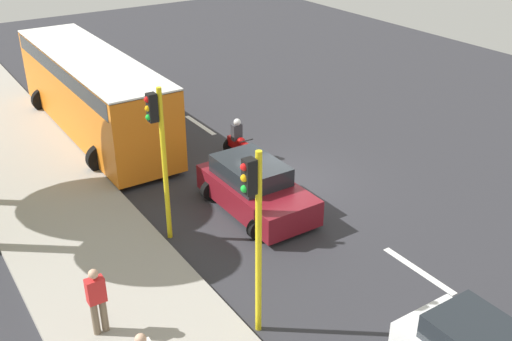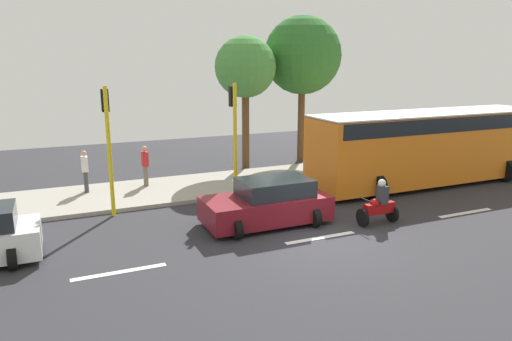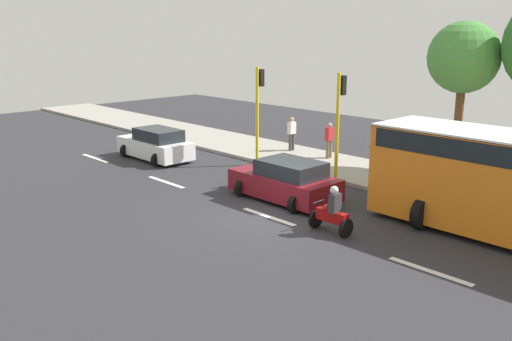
{
  "view_description": "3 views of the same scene",
  "coord_description": "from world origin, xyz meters",
  "px_view_note": "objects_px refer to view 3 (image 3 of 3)",
  "views": [
    {
      "loc": [
        10.57,
        14.28,
        9.37
      ],
      "look_at": [
        1.64,
        0.71,
        1.18
      ],
      "focal_mm": 41.61,
      "sensor_mm": 36.0,
      "label": 1
    },
    {
      "loc": [
        -11.66,
        7.26,
        5.34
      ],
      "look_at": [
        2.75,
        0.96,
        1.63
      ],
      "focal_mm": 33.05,
      "sensor_mm": 36.0,
      "label": 2
    },
    {
      "loc": [
        -12.67,
        -12.72,
        6.21
      ],
      "look_at": [
        1.43,
        2.12,
        0.97
      ],
      "focal_mm": 39.44,
      "sensor_mm": 36.0,
      "label": 3
    }
  ],
  "objects_px": {
    "pedestrian_near_signal": "(292,133)",
    "car_white": "(156,145)",
    "street_tree_south": "(464,59)",
    "car_maroon": "(286,181)",
    "traffic_light_corner": "(339,113)",
    "pedestrian_by_tree": "(329,139)",
    "traffic_light_midblock": "(259,102)",
    "motorcycle": "(332,213)"
  },
  "relations": [
    {
      "from": "car_white",
      "to": "street_tree_south",
      "type": "relative_size",
      "value": 0.64
    },
    {
      "from": "pedestrian_near_signal",
      "to": "street_tree_south",
      "type": "distance_m",
      "value": 8.89
    },
    {
      "from": "pedestrian_near_signal",
      "to": "traffic_light_corner",
      "type": "bearing_deg",
      "value": -119.22
    },
    {
      "from": "pedestrian_by_tree",
      "to": "traffic_light_midblock",
      "type": "relative_size",
      "value": 0.38
    },
    {
      "from": "pedestrian_near_signal",
      "to": "traffic_light_midblock",
      "type": "bearing_deg",
      "value": -167.34
    },
    {
      "from": "traffic_light_corner",
      "to": "traffic_light_midblock",
      "type": "bearing_deg",
      "value": 90.0
    },
    {
      "from": "traffic_light_midblock",
      "to": "car_white",
      "type": "bearing_deg",
      "value": 123.22
    },
    {
      "from": "pedestrian_by_tree",
      "to": "traffic_light_midblock",
      "type": "xyz_separation_m",
      "value": [
        -2.98,
        1.73,
        1.87
      ]
    },
    {
      "from": "motorcycle",
      "to": "car_maroon",
      "type": "bearing_deg",
      "value": 66.16
    },
    {
      "from": "motorcycle",
      "to": "pedestrian_near_signal",
      "type": "distance_m",
      "value": 11.4
    },
    {
      "from": "traffic_light_midblock",
      "to": "car_maroon",
      "type": "bearing_deg",
      "value": -123.34
    },
    {
      "from": "traffic_light_corner",
      "to": "street_tree_south",
      "type": "height_order",
      "value": "street_tree_south"
    },
    {
      "from": "car_white",
      "to": "motorcycle",
      "type": "relative_size",
      "value": 2.69
    },
    {
      "from": "car_white",
      "to": "pedestrian_near_signal",
      "type": "xyz_separation_m",
      "value": [
        5.72,
        -3.59,
        0.35
      ]
    },
    {
      "from": "pedestrian_by_tree",
      "to": "traffic_light_midblock",
      "type": "distance_m",
      "value": 3.92
    },
    {
      "from": "car_maroon",
      "to": "motorcycle",
      "type": "xyz_separation_m",
      "value": [
        -1.49,
        -3.36,
        -0.07
      ]
    },
    {
      "from": "car_maroon",
      "to": "pedestrian_by_tree",
      "type": "xyz_separation_m",
      "value": [
        6.01,
        2.87,
        0.35
      ]
    },
    {
      "from": "pedestrian_near_signal",
      "to": "traffic_light_corner",
      "type": "xyz_separation_m",
      "value": [
        -2.94,
        -5.25,
        1.87
      ]
    },
    {
      "from": "traffic_light_midblock",
      "to": "street_tree_south",
      "type": "height_order",
      "value": "street_tree_south"
    },
    {
      "from": "car_white",
      "to": "motorcycle",
      "type": "height_order",
      "value": "motorcycle"
    },
    {
      "from": "car_maroon",
      "to": "pedestrian_by_tree",
      "type": "bearing_deg",
      "value": 25.54
    },
    {
      "from": "car_maroon",
      "to": "street_tree_south",
      "type": "distance_m",
      "value": 9.34
    },
    {
      "from": "traffic_light_corner",
      "to": "traffic_light_midblock",
      "type": "height_order",
      "value": "same"
    },
    {
      "from": "motorcycle",
      "to": "pedestrian_by_tree",
      "type": "height_order",
      "value": "pedestrian_by_tree"
    },
    {
      "from": "pedestrian_near_signal",
      "to": "pedestrian_by_tree",
      "type": "distance_m",
      "value": 2.39
    },
    {
      "from": "pedestrian_near_signal",
      "to": "car_white",
      "type": "bearing_deg",
      "value": 147.89
    },
    {
      "from": "traffic_light_corner",
      "to": "traffic_light_midblock",
      "type": "xyz_separation_m",
      "value": [
        0.0,
        4.59,
        0.0
      ]
    },
    {
      "from": "car_white",
      "to": "traffic_light_corner",
      "type": "height_order",
      "value": "traffic_light_corner"
    },
    {
      "from": "car_white",
      "to": "motorcycle",
      "type": "distance_m",
      "value": 12.33
    },
    {
      "from": "traffic_light_corner",
      "to": "motorcycle",
      "type": "bearing_deg",
      "value": -143.24
    },
    {
      "from": "car_maroon",
      "to": "traffic_light_corner",
      "type": "height_order",
      "value": "traffic_light_corner"
    },
    {
      "from": "traffic_light_midblock",
      "to": "pedestrian_near_signal",
      "type": "bearing_deg",
      "value": 12.66
    },
    {
      "from": "street_tree_south",
      "to": "traffic_light_corner",
      "type": "bearing_deg",
      "value": 153.13
    },
    {
      "from": "car_white",
      "to": "traffic_light_midblock",
      "type": "distance_m",
      "value": 5.54
    },
    {
      "from": "motorcycle",
      "to": "traffic_light_corner",
      "type": "relative_size",
      "value": 0.34
    },
    {
      "from": "car_maroon",
      "to": "pedestrian_by_tree",
      "type": "distance_m",
      "value": 6.67
    },
    {
      "from": "traffic_light_corner",
      "to": "street_tree_south",
      "type": "relative_size",
      "value": 0.69
    },
    {
      "from": "motorcycle",
      "to": "street_tree_south",
      "type": "xyz_separation_m",
      "value": [
        9.43,
        0.87,
        4.3
      ]
    },
    {
      "from": "pedestrian_near_signal",
      "to": "traffic_light_midblock",
      "type": "relative_size",
      "value": 0.38
    },
    {
      "from": "car_maroon",
      "to": "street_tree_south",
      "type": "height_order",
      "value": "street_tree_south"
    },
    {
      "from": "car_white",
      "to": "traffic_light_corner",
      "type": "relative_size",
      "value": 0.92
    },
    {
      "from": "car_maroon",
      "to": "pedestrian_near_signal",
      "type": "bearing_deg",
      "value": 41.41
    }
  ]
}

